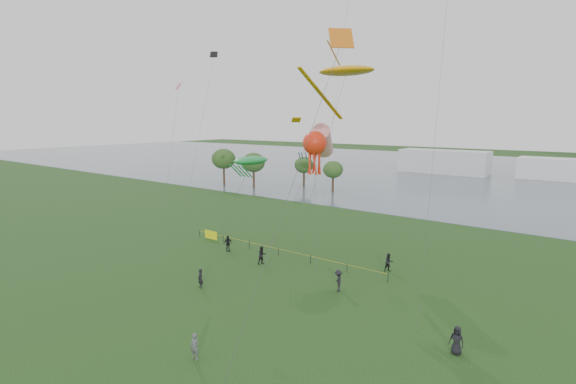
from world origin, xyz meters
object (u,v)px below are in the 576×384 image
Objects in this scene: kite_flyer at (195,347)px; kite_stingray at (346,71)px; kite_octopus at (315,144)px; fence at (235,240)px.

kite_stingray is at bearing 85.88° from kite_flyer.
kite_octopus reaches higher than kite_flyer.
kite_octopus is at bearing -2.42° from fence.
kite_stingray is (11.92, 2.87, 17.75)m from fence.
kite_stingray reaches higher than fence.
kite_octopus is at bearing 90.68° from kite_flyer.
kite_stingray is at bearing 73.53° from kite_octopus.
kite_flyer is at bearing -76.99° from kite_octopus.
kite_octopus is (-1.18, -3.33, -6.60)m from kite_stingray.
kite_octopus is at bearing -118.18° from kite_stingray.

